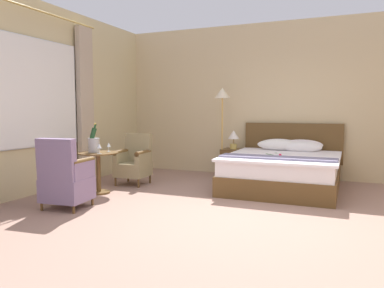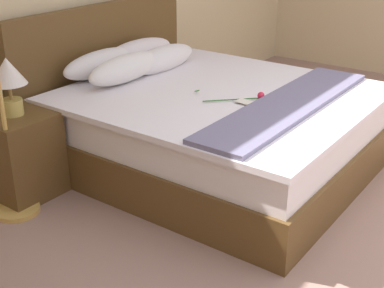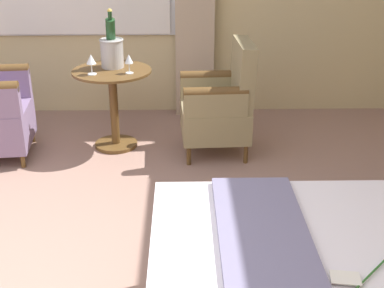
# 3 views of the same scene
# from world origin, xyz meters

# --- Properties ---
(side_table_round) EXTENTS (0.64, 0.64, 0.67)m
(side_table_round) POSITION_xyz_m (-2.50, 0.45, 0.42)
(side_table_round) COLOR brown
(side_table_round) RESTS_ON ground
(champagne_bucket) EXTENTS (0.20, 0.19, 0.47)m
(champagne_bucket) POSITION_xyz_m (-2.58, 0.45, 0.82)
(champagne_bucket) COLOR #AEAEAE
(champagne_bucket) RESTS_ON side_table_round
(wine_glass_near_bucket) EXTENTS (0.08, 0.08, 0.16)m
(wine_glass_near_bucket) POSITION_xyz_m (-2.38, 0.31, 0.78)
(wine_glass_near_bucket) COLOR white
(wine_glass_near_bucket) RESTS_ON side_table_round
(wine_glass_near_edge) EXTENTS (0.07, 0.07, 0.15)m
(wine_glass_near_edge) POSITION_xyz_m (-2.40, 0.60, 0.77)
(wine_glass_near_edge) COLOR white
(wine_glass_near_edge) RESTS_ON side_table_round
(armchair_by_window) EXTENTS (0.57, 0.58, 0.92)m
(armchair_by_window) POSITION_xyz_m (-2.37, 1.32, 0.42)
(armchair_by_window) COLOR brown
(armchair_by_window) RESTS_ON ground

